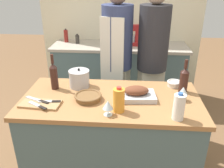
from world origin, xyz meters
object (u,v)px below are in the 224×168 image
Objects in this scene: knife_chef at (38,100)px; cutting_board at (41,104)px; stand_mixer at (133,37)px; knife_bread at (50,101)px; stock_pot at (79,79)px; wine_glass_right at (183,91)px; condiment_bottle_extra at (149,44)px; wine_bottle_dark at (54,75)px; person_cook_aproned at (117,57)px; wicker_basket at (88,97)px; roasting_pan at (136,94)px; wine_glass_left at (107,105)px; knife_paring at (38,106)px; person_cook_guest at (152,58)px; juice_jug at (119,100)px; condiment_bottle_short at (66,36)px; condiment_bottle_tall at (77,39)px; wine_bottle_green at (184,80)px; mixing_bowl at (174,83)px; milk_jug at (179,107)px.

cutting_board is at bearing -50.04° from knife_chef.
knife_bread is at bearing -111.97° from stand_mixer.
stock_pot reaches higher than wine_glass_right.
condiment_bottle_extra reaches higher than cutting_board.
wine_bottle_dark is 0.19× the size of person_cook_aproned.
wine_bottle_dark is at bearing 150.60° from wicker_basket.
stock_pot is at bearing 49.29° from knife_chef.
stand_mixer is (-0.43, 1.57, 0.08)m from wine_glass_right.
roasting_pan is 2.82× the size of wine_glass_left.
condiment_bottle_extra is (1.02, 1.52, 0.09)m from knife_chef.
person_cook_guest reaches higher than knife_paring.
wine_glass_left is (0.57, -0.11, 0.08)m from cutting_board.
juice_jug is at bearing -68.42° from person_cook_aproned.
knife_bread is 0.94× the size of condiment_bottle_short.
condiment_bottle_tall is (-0.44, 1.66, 0.08)m from wicker_basket.
knife_paring is (-0.03, -0.37, -0.11)m from wine_bottle_dark.
wine_glass_right reaches higher than knife_paring.
knife_chef is (-0.29, -0.34, -0.06)m from stock_pot.
condiment_bottle_short is at bearing 100.05° from knife_bread.
wine_bottle_dark is at bearing -86.50° from condiment_bottle_tall.
stand_mixer reaches higher than roasting_pan.
wine_bottle_green is 2.23× the size of condiment_bottle_tall.
person_cook_aproned reaches higher than stock_pot.
wine_glass_left is 1.73m from condiment_bottle_extra.
juice_jug is at bearing -135.50° from mixing_bowl.
wine_bottle_green is 2.23× the size of condiment_bottle_extra.
person_cook_aproned is (0.83, -0.86, -0.03)m from condiment_bottle_short.
stock_pot is 0.69m from person_cook_aproned.
wicker_basket is 0.32m from knife_bread.
mixing_bowl is 1.35m from stand_mixer.
wine_glass_right is 0.91× the size of condiment_bottle_tall.
roasting_pan is 0.47m from wine_bottle_green.
condiment_bottle_short is at bearing 112.79° from wine_glass_left.
condiment_bottle_tall is at bearing 91.81° from knife_paring.
person_cook_aproned is (-0.41, -0.58, 0.00)m from condiment_bottle_extra.
person_cook_guest reaches higher than milk_jug.
wine_bottle_green reaches higher than stock_pot.
wicker_basket reaches higher than knife_paring.
wine_glass_left is 0.63m from knife_chef.
condiment_bottle_tall is at bearing 132.95° from mixing_bowl.
wine_glass_left is 0.07× the size of person_cook_guest.
wine_bottle_dark is at bearing 84.58° from cutting_board.
wine_glass_left is at bearing -103.96° from condiment_bottle_extra.
roasting_pan is 1.12× the size of wine_bottle_green.
person_cook_aproned is (-0.22, 0.81, 0.07)m from roasting_pan.
wicker_basket is 0.70× the size of wine_bottle_dark.
cutting_board is 2.70× the size of wine_glass_right.
condiment_bottle_short is at bearing 97.38° from knife_paring.
knife_bread reaches higher than cutting_board.
knife_paring is 1.02× the size of knife_bread.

